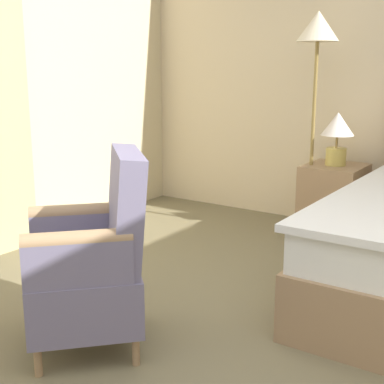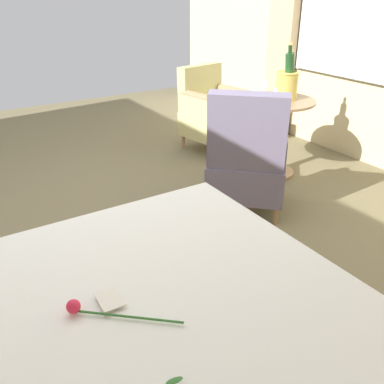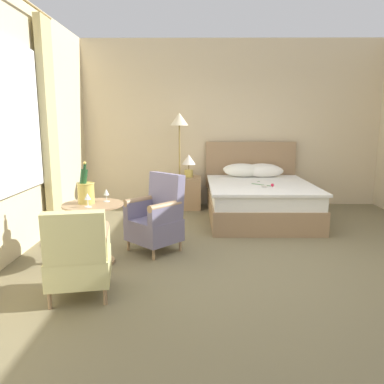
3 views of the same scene
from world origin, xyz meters
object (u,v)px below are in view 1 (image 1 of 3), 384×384
(nightstand, at_px, (333,201))
(floor_lamp_brass, at_px, (317,51))
(armchair_by_window, at_px, (94,263))
(bedside_lamp, at_px, (337,131))

(nightstand, xyz_separation_m, floor_lamp_brass, (-0.17, -0.09, 1.17))
(nightstand, distance_m, armchair_by_window, 2.36)
(floor_lamp_brass, xyz_separation_m, armchair_by_window, (-0.20, -2.23, -1.04))
(floor_lamp_brass, bearing_deg, bedside_lamp, 28.68)
(bedside_lamp, bearing_deg, nightstand, 0.00)
(bedside_lamp, height_order, armchair_by_window, bedside_lamp)
(armchair_by_window, bearing_deg, floor_lamp_brass, 84.90)
(bedside_lamp, distance_m, floor_lamp_brass, 0.63)
(nightstand, distance_m, bedside_lamp, 0.56)
(nightstand, height_order, armchair_by_window, armchair_by_window)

